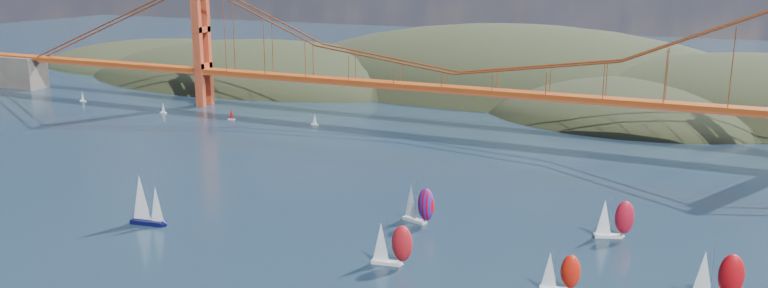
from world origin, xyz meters
TOP-DOWN VIEW (x-y plane):
  - headlands at (44.95, 278.29)m, footprint 725.00×225.00m
  - bridge at (-1.75, 180.00)m, footprint 552.00×12.00m
  - sloop_navy at (-33.64, 45.87)m, footprint 9.32×5.69m
  - racer_0 at (31.92, 48.12)m, footprint 9.23×4.57m
  - racer_1 at (67.56, 49.90)m, footprint 7.96×4.09m
  - racer_2 at (95.71, 58.56)m, footprint 9.77×5.15m
  - racer_3 at (72.87, 84.99)m, footprint 9.26×6.05m
  - racer_rwb at (27.07, 75.26)m, footprint 9.62×5.89m
  - distant_boat_0 at (-177.36, 163.25)m, footprint 3.00×2.00m
  - distant_boat_1 at (-124.52, 157.15)m, footprint 3.00×2.00m
  - distant_boat_2 at (-89.70, 158.03)m, footprint 3.00×2.00m
  - distant_boat_3 at (-53.67, 163.95)m, footprint 3.00×2.00m

SIDE VIEW (x-z plane):
  - headlands at x=44.95m, z-range -60.46..35.54m
  - distant_boat_0 at x=-177.36m, z-range 0.06..4.76m
  - distant_boat_1 at x=-124.52m, z-range 0.06..4.76m
  - distant_boat_2 at x=-89.70m, z-range 0.06..4.76m
  - distant_boat_3 at x=-53.67m, z-range 0.06..4.76m
  - racer_1 at x=67.56m, z-range -0.25..8.69m
  - racer_3 at x=72.87m, z-range -0.28..10.06m
  - racer_0 at x=31.92m, z-range -0.29..10.10m
  - racer_rwb at x=27.07m, z-range -0.30..10.47m
  - racer_2 at x=95.71m, z-range -0.30..10.67m
  - sloop_navy at x=-33.64m, z-range -0.82..13.22m
  - bridge at x=-1.75m, z-range 4.73..59.73m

